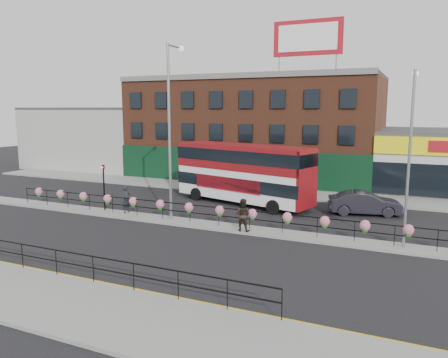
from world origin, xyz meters
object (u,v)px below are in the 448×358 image
at_px(car, 365,203).
at_px(lamp_column_east, 410,144).
at_px(double_decker_bus, 243,168).
at_px(pedestrian_a, 127,199).
at_px(lamp_column_west, 171,117).
at_px(pedestrian_b, 243,215).

relative_size(car, lamp_column_east, 0.57).
distance_m(car, lamp_column_east, 8.68).
height_order(double_decker_bus, pedestrian_a, double_decker_bus).
bearing_deg(double_decker_bus, lamp_column_west, -109.94).
relative_size(car, pedestrian_a, 2.77).
bearing_deg(car, pedestrian_b, 126.96).
bearing_deg(pedestrian_a, car, -58.03).
xyz_separation_m(pedestrian_a, lamp_column_west, (3.68, -0.01, 5.59)).
bearing_deg(double_decker_bus, pedestrian_a, -133.25).
bearing_deg(pedestrian_b, lamp_column_east, -175.75).
xyz_separation_m(car, lamp_column_east, (2.72, -6.80, 4.66)).
bearing_deg(lamp_column_east, pedestrian_a, 179.60).
bearing_deg(lamp_column_west, pedestrian_a, 179.78).
bearing_deg(lamp_column_east, pedestrian_b, -174.43).
bearing_deg(car, pedestrian_a, 99.05).
relative_size(pedestrian_b, lamp_column_east, 0.21).
height_order(car, pedestrian_b, pedestrian_b).
height_order(car, lamp_column_east, lamp_column_east).
xyz_separation_m(pedestrian_b, lamp_column_east, (8.67, 0.85, 4.35)).
xyz_separation_m(double_decker_bus, car, (8.85, 0.30, -1.97)).
xyz_separation_m(car, pedestrian_a, (-14.86, -6.68, 0.27)).
bearing_deg(car, lamp_column_east, -173.37).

